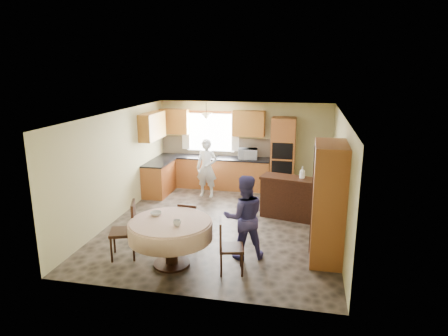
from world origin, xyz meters
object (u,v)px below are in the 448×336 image
at_px(chair_right, 227,243).
at_px(person_sink, 207,168).
at_px(chair_back, 189,222).
at_px(chair_left, 127,227).
at_px(cupboard, 328,202).
at_px(oven_tower, 283,155).
at_px(dining_table, 171,230).
at_px(person_dining, 244,217).
at_px(sideboard, 288,199).

bearing_deg(chair_right, person_sink, 5.97).
bearing_deg(chair_right, chair_back, 34.35).
height_order(chair_back, chair_right, chair_right).
bearing_deg(chair_left, person_sink, 152.45).
height_order(chair_back, person_sink, person_sink).
height_order(cupboard, person_sink, cupboard).
distance_m(oven_tower, chair_back, 4.27).
height_order(dining_table, person_dining, person_dining).
bearing_deg(person_sink, person_dining, -60.45).
height_order(sideboard, chair_back, sideboard).
bearing_deg(sideboard, person_sink, 166.19).
distance_m(oven_tower, person_dining, 4.22).
xyz_separation_m(oven_tower, chair_back, (-1.57, -3.93, -0.56)).
relative_size(chair_back, person_dining, 0.56).
distance_m(cupboard, chair_back, 2.71).
bearing_deg(oven_tower, sideboard, -81.95).
relative_size(chair_back, chair_right, 0.93).
relative_size(dining_table, person_dining, 0.94).
relative_size(sideboard, chair_right, 1.35).
height_order(cupboard, chair_right, cupboard).
bearing_deg(oven_tower, chair_back, -111.79).
height_order(oven_tower, cupboard, cupboard).
bearing_deg(chair_back, person_dining, 167.62).
bearing_deg(person_dining, chair_back, -31.76).
xyz_separation_m(oven_tower, dining_table, (-1.65, -4.76, -0.39)).
height_order(dining_table, person_sink, person_sink).
xyz_separation_m(chair_left, person_dining, (2.12, 0.43, 0.20)).
distance_m(chair_back, chair_right, 1.29).
distance_m(sideboard, chair_back, 2.69).
bearing_deg(person_sink, chair_right, -66.43).
bearing_deg(person_sink, sideboard, -22.39).
xyz_separation_m(cupboard, person_dining, (-1.50, -0.30, -0.29)).
relative_size(chair_right, person_dining, 0.61).
relative_size(sideboard, cupboard, 0.60).
bearing_deg(chair_left, person_dining, 82.21).
xyz_separation_m(dining_table, chair_right, (1.03, -0.04, -0.13)).
distance_m(dining_table, person_sink, 3.96).
distance_m(cupboard, chair_left, 3.72).
bearing_deg(person_sink, chair_left, -93.65).
relative_size(sideboard, person_sink, 0.82).
height_order(sideboard, person_sink, person_sink).
bearing_deg(person_dining, cupboard, 172.29).
relative_size(cupboard, chair_left, 2.03).
relative_size(dining_table, chair_left, 1.39).
bearing_deg(person_dining, sideboard, -126.83).
bearing_deg(chair_back, chair_right, 137.55).
height_order(oven_tower, person_dining, oven_tower).
bearing_deg(chair_back, dining_table, 84.80).
relative_size(dining_table, chair_right, 1.55).
height_order(dining_table, chair_right, chair_right).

